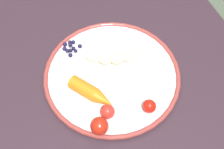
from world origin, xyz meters
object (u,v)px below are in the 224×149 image
object	(u,v)px
plate	(112,75)
carrot_orange	(92,93)
blueberry_pile	(71,47)
banana	(116,57)
tomato_mid	(99,126)
tomato_near	(107,112)
dining_table	(102,92)
tomato_far	(149,106)

from	to	relation	value
plate	carrot_orange	world-z (taller)	carrot_orange
blueberry_pile	carrot_orange	bearing A→B (deg)	1.37
banana	tomato_mid	distance (m)	0.20
plate	tomato_near	world-z (taller)	tomato_near
dining_table	tomato_near	xyz separation A→B (m)	(0.12, -0.03, 0.12)
blueberry_pile	tomato_far	bearing A→B (deg)	25.91
plate	banana	distance (m)	0.05
plate	tomato_near	bearing A→B (deg)	-27.29
plate	tomato_near	size ratio (longest dim) A/B	9.96
banana	tomato_mid	bearing A→B (deg)	-33.48
banana	tomato_near	xyz separation A→B (m)	(0.14, -0.08, 0.01)
dining_table	tomato_far	bearing A→B (deg)	26.07
tomato_far	plate	bearing A→B (deg)	-160.28
tomato_near	tomato_mid	distance (m)	0.04
tomato_far	blueberry_pile	bearing A→B (deg)	-154.09
plate	banana	bearing A→B (deg)	143.50
tomato_far	banana	bearing A→B (deg)	-174.00
banana	dining_table	bearing A→B (deg)	-69.69
plate	blueberry_pile	xyz separation A→B (m)	(-0.12, -0.07, 0.01)
dining_table	tomato_mid	bearing A→B (deg)	-21.37
tomato_mid	tomato_far	world-z (taller)	tomato_mid
plate	dining_table	bearing A→B (deg)	-125.52
blueberry_pile	tomato_near	bearing A→B (deg)	5.38
blueberry_pile	tomato_mid	distance (m)	0.25
carrot_orange	blueberry_pile	size ratio (longest dim) A/B	2.24
dining_table	tomato_near	world-z (taller)	tomato_near
plate	banana	size ratio (longest dim) A/B	2.18
carrot_orange	tomato_far	bearing A→B (deg)	53.83
banana	carrot_orange	world-z (taller)	carrot_orange
carrot_orange	blueberry_pile	xyz separation A→B (m)	(-0.16, -0.00, -0.01)
dining_table	plate	world-z (taller)	plate
dining_table	banana	world-z (taller)	banana
dining_table	plate	size ratio (longest dim) A/B	2.74
plate	banana	xyz separation A→B (m)	(-0.04, 0.03, 0.02)
carrot_orange	tomato_mid	bearing A→B (deg)	-8.70
plate	blueberry_pile	size ratio (longest dim) A/B	6.60
blueberry_pile	tomato_near	world-z (taller)	tomato_near
plate	carrot_orange	size ratio (longest dim) A/B	2.94
dining_table	tomato_mid	world-z (taller)	tomato_mid
plate	tomato_near	xyz separation A→B (m)	(0.10, -0.05, 0.02)
blueberry_pile	tomato_far	world-z (taller)	tomato_far
dining_table	carrot_orange	distance (m)	0.15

